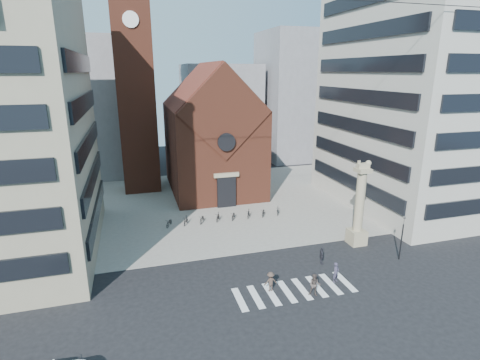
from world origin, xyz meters
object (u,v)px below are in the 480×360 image
at_px(pedestrian_0, 336,272).
at_px(pedestrian_1, 315,285).
at_px(traffic_light, 402,237).
at_px(pedestrian_2, 322,256).
at_px(lion_column, 359,212).
at_px(scooter_0, 169,222).

relative_size(pedestrian_0, pedestrian_1, 0.94).
height_order(traffic_light, pedestrian_2, traffic_light).
bearing_deg(lion_column, pedestrian_0, -134.52).
distance_m(pedestrian_1, pedestrian_2, 5.24).
bearing_deg(pedestrian_1, traffic_light, 47.29).
relative_size(lion_column, pedestrian_0, 4.98).
bearing_deg(lion_column, scooter_0, 151.49).
distance_m(lion_column, pedestrian_0, 8.51).
distance_m(traffic_light, pedestrian_1, 10.83).
bearing_deg(pedestrian_2, lion_column, -51.14).
height_order(traffic_light, pedestrian_1, traffic_light).
distance_m(lion_column, pedestrian_2, 6.60).
height_order(pedestrian_0, pedestrian_1, pedestrian_1).
xyz_separation_m(pedestrian_0, pedestrian_1, (-2.61, -1.32, 0.05)).
bearing_deg(pedestrian_0, pedestrian_1, -179.62).
distance_m(pedestrian_0, pedestrian_1, 2.93).
relative_size(pedestrian_1, pedestrian_2, 1.16).
xyz_separation_m(pedestrian_0, pedestrian_2, (0.31, 3.03, -0.08)).
distance_m(pedestrian_2, scooter_0, 17.49).
height_order(pedestrian_1, pedestrian_2, pedestrian_1).
distance_m(pedestrian_0, pedestrian_2, 3.04).
relative_size(pedestrian_1, scooter_0, 1.10).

